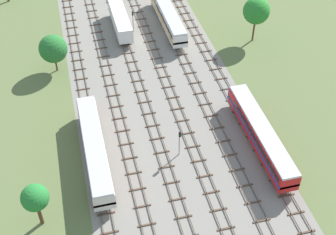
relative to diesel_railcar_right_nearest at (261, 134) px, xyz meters
The scene contains 17 objects.
ground_plane 19.26m from the diesel_railcar_right_nearest, 129.28° to the left, with size 480.00×480.00×0.00m, color #5B6B3D.
ballast_bed 19.26m from the diesel_railcar_right_nearest, 129.28° to the left, with size 28.16×176.00×0.01m, color gray.
track_far_left 28.96m from the diesel_railcar_right_nearest, 146.86° to the left, with size 2.40×126.00×0.29m.
track_left 25.07m from the diesel_railcar_right_nearest, 140.79° to the left, with size 2.40×126.00×0.29m.
track_centre_left 21.56m from the diesel_railcar_right_nearest, 132.59° to the left, with size 2.40×126.00×0.29m.
track_centre 18.66m from the diesel_railcar_right_nearest, 121.50° to the left, with size 2.40×126.00×0.29m.
track_centre_right 16.68m from the diesel_railcar_right_nearest, 107.03° to the left, with size 2.40×126.00×0.29m.
track_right 15.96m from the diesel_railcar_right_nearest, 90.00° to the left, with size 2.40×126.00×0.29m.
diesel_railcar_right_nearest is the anchor object (origin of this frame).
diesel_railcar_far_left_near 24.35m from the diesel_railcar_right_nearest, behind, with size 2.96×20.50×3.80m.
diesel_railcar_centre_right_mid 37.34m from the diesel_railcar_right_nearest, 97.44° to the left, with size 2.96×20.50×3.80m.
freight_boxcar_centre_left_midfar 40.61m from the diesel_railcar_right_nearest, 110.90° to the left, with size 2.87×14.00×3.60m.
signal_post_nearest 38.74m from the diesel_railcar_right_nearest, 108.17° to the left, with size 0.28×0.47×4.70m.
signal_post_near 12.15m from the diesel_railcar_right_nearest, behind, with size 0.28×0.47×4.75m.
lineside_tree_0 39.10m from the diesel_railcar_right_nearest, 136.03° to the left, with size 5.02×5.02×7.14m.
lineside_tree_1 29.93m from the diesel_railcar_right_nearest, 69.90° to the left, with size 5.13×5.13×9.05m.
lineside_tree_3 32.96m from the diesel_railcar_right_nearest, 169.32° to the right, with size 3.48×3.48×6.88m.
Camera 1 is at (-13.11, -2.78, 49.69)m, focal length 49.30 mm.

